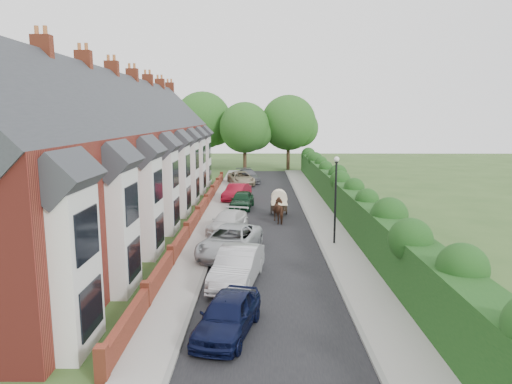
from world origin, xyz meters
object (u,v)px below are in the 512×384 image
at_px(car_navy, 228,315).
at_px(car_grey, 248,176).
at_px(car_silver_a, 237,266).
at_px(horse, 280,211).
at_px(car_silver_b, 230,241).
at_px(lamppost, 336,189).
at_px(car_red, 237,192).
at_px(horse_cart, 279,201).
at_px(car_white, 228,222).
at_px(car_beige, 241,178).
at_px(car_green, 242,200).

relative_size(car_navy, car_grey, 0.82).
xyz_separation_m(car_silver_a, horse, (2.44, 11.79, 0.06)).
xyz_separation_m(car_silver_b, car_grey, (0.21, 27.36, -0.04)).
bearing_deg(lamppost, car_red, 114.26).
height_order(lamppost, horse, lamppost).
xyz_separation_m(car_grey, horse_cart, (2.83, -17.63, 0.41)).
relative_size(car_silver_a, horse_cart, 1.76).
distance_m(lamppost, car_silver_b, 6.74).
distance_m(car_white, horse, 4.36).
bearing_deg(car_white, car_silver_b, -70.53).
relative_size(car_silver_a, horse, 2.40).
bearing_deg(car_beige, car_navy, -100.52).
height_order(car_silver_b, car_green, car_silver_b).
height_order(car_red, horse_cart, horse_cart).
distance_m(car_silver_a, car_white, 9.26).
height_order(car_green, horse_cart, horse_cart).
bearing_deg(car_navy, car_silver_b, 106.16).
relative_size(car_navy, car_white, 0.91).
distance_m(car_silver_b, car_green, 12.44).
bearing_deg(lamppost, car_silver_a, -130.70).
bearing_deg(car_beige, car_silver_a, -100.07).
relative_size(car_white, horse, 2.23).
height_order(car_white, car_green, car_green).
relative_size(car_silver_b, car_beige, 1.06).
height_order(car_red, car_beige, car_red).
distance_m(car_green, car_grey, 14.92).
bearing_deg(car_navy, car_beige, 104.57).
xyz_separation_m(car_green, horse_cart, (2.90, -2.72, 0.43)).
distance_m(car_silver_b, car_red, 16.16).
xyz_separation_m(lamppost, car_red, (-6.40, 14.20, -2.57)).
distance_m(car_green, car_red, 3.77).
distance_m(lamppost, car_silver_a, 8.55).
relative_size(lamppost, car_grey, 1.03).
relative_size(car_navy, car_silver_b, 0.74).
distance_m(car_navy, car_white, 14.09).
relative_size(car_red, car_beige, 0.85).
bearing_deg(car_silver_a, lamppost, 58.86).
distance_m(car_beige, car_grey, 2.11).
distance_m(car_grey, horse_cart, 17.86).
bearing_deg(horse_cart, car_red, 118.58).
height_order(car_navy, car_red, car_red).
xyz_separation_m(car_red, horse, (3.50, -8.61, 0.12)).
xyz_separation_m(car_silver_b, car_green, (0.15, 12.44, -0.06)).
distance_m(car_grey, horse, 20.01).
xyz_separation_m(car_beige, car_grey, (0.67, 2.00, -0.00)).
bearing_deg(car_navy, horse_cart, 95.30).
bearing_deg(car_navy, horse, 94.31).
xyz_separation_m(lamppost, horse, (-2.90, 5.59, -2.44)).
bearing_deg(car_navy, car_grey, 103.43).
xyz_separation_m(car_navy, car_silver_b, (-0.51, 9.10, 0.07)).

